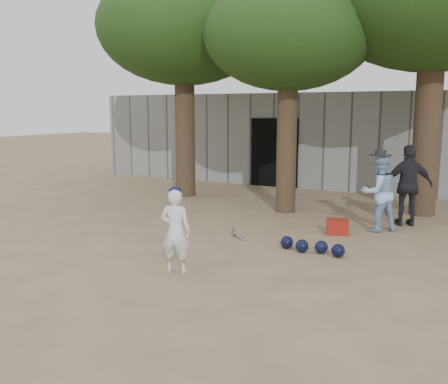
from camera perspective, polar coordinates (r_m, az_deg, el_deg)
The scene contains 9 objects.
ground at distance 9.00m, azimuth -6.42°, elevation -6.60°, with size 70.00×70.00×0.00m, color #937C5E.
boy_player at distance 7.64m, azimuth -5.55°, elevation -4.44°, with size 0.47×0.31×1.30m, color white.
spectator_blue at distance 10.65m, azimuth 17.27°, elevation -0.07°, with size 0.78×0.60×1.60m, color #96BCE8.
spectator_dark at distance 11.34m, azimuth 20.33°, elevation 0.69°, with size 1.02×0.42×1.74m, color black.
red_bag at distance 10.28m, azimuth 12.84°, elevation -3.90°, with size 0.42×0.32×0.30m, color maroon.
back_building at distance 18.16m, azimuth 12.38°, elevation 6.11°, with size 16.00×5.24×3.00m.
helmet_row at distance 8.88m, azimuth 9.99°, elevation -6.14°, with size 1.19×0.33×0.23m.
bat_pile at distance 9.91m, azimuth 1.28°, elevation -4.89°, with size 0.65×0.72×0.06m.
tree_row at distance 13.02m, azimuth 9.44°, elevation 19.06°, with size 11.40×5.80×6.69m.
Camera 1 is at (4.94, -7.11, 2.47)m, focal length 40.00 mm.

